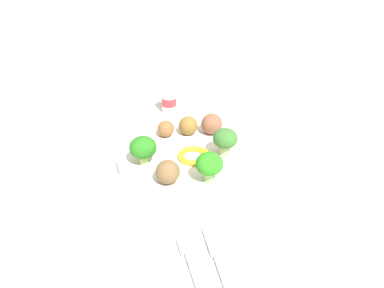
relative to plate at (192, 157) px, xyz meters
The scene contains 14 objects.
ground_plane 0.01m from the plate, ahead, with size 4.00×4.00×0.00m, color silver.
plate is the anchor object (origin of this frame).
broccoli_floret_back_right 0.07m from the plate, 104.05° to the right, with size 0.05×0.05×0.05m.
broccoli_floret_front_right 0.10m from the plate, behind, with size 0.05×0.05×0.05m.
broccoli_floret_mid_left 0.10m from the plate, 99.71° to the left, with size 0.05×0.05×0.05m.
meatball_mid_right 0.09m from the plate, 39.18° to the right, with size 0.04×0.04×0.04m, color brown.
meatball_center 0.09m from the plate, 28.08° to the left, with size 0.03×0.03×0.03m, color brown.
meatball_front_left 0.08m from the plate, ahead, with size 0.04×0.04×0.04m, color brown.
meatball_front_right 0.10m from the plate, 144.33° to the left, with size 0.04×0.04×0.04m, color brown.
pepper_ring_center 0.02m from the plate, 169.91° to the left, with size 0.06×0.06×0.01m, color yellow.
napkin 0.27m from the plate, behind, with size 0.17×0.12×0.01m, color white.
fork 0.26m from the plate, 168.99° to the left, with size 0.12×0.02×0.01m.
knife 0.26m from the plate, behind, with size 0.15×0.02×0.01m.
yogurt_bottle 0.21m from the plate, ahead, with size 0.03×0.03×0.07m.
Camera 1 is at (-0.61, 0.12, 0.42)m, focal length 36.76 mm.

